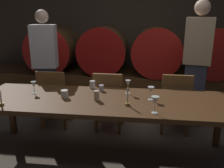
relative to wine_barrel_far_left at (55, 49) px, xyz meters
The scene contains 23 objects.
ground_plane 2.72m from the wine_barrel_far_left, 53.89° to the right, with size 8.70×8.70×0.00m, color brown.
back_wall 1.62m from the wine_barrel_far_left, 20.15° to the left, with size 6.69×0.24×2.49m, color #473A2D.
barrel_shelf 1.66m from the wine_barrel_far_left, ahead, with size 6.03×0.90×0.54m, color brown.
wine_barrel_far_left is the anchor object (origin of this frame).
wine_barrel_center_left 1.00m from the wine_barrel_far_left, ahead, with size 0.89×0.94×0.89m.
wine_barrel_center_right 1.99m from the wine_barrel_far_left, ahead, with size 0.89×0.94×0.89m.
wine_barrel_far_right 2.98m from the wine_barrel_far_left, ahead, with size 0.89×0.94×0.89m.
dining_table 2.50m from the wine_barrel_far_left, 57.29° to the right, with size 2.93×0.92×0.73m.
chair_left 1.57m from the wine_barrel_far_left, 71.11° to the right, with size 0.41×0.41×0.88m.
chair_center 1.99m from the wine_barrel_far_left, 47.76° to the right, with size 0.41×0.41×0.88m.
chair_right 2.66m from the wine_barrel_far_left, 31.66° to the right, with size 0.41×0.41×0.88m.
guest_left 0.99m from the wine_barrel_far_left, 78.44° to the right, with size 0.41×0.29×1.71m.
guest_right 2.74m from the wine_barrel_far_left, 22.23° to the right, with size 0.43×0.33×1.84m.
candle_left 2.44m from the wine_barrel_far_left, 83.03° to the right, with size 0.05×0.05×0.19m.
candle_right 2.77m from the wine_barrel_far_left, 54.38° to the right, with size 0.05×0.05×0.22m.
wine_glass_left 2.06m from the wine_barrel_far_left, 76.78° to the right, with size 0.06×0.06×0.15m.
wine_glass_center_left 2.44m from the wine_barrel_far_left, 49.37° to the right, with size 0.06×0.06×0.17m.
wine_glass_center_right 2.76m from the wine_barrel_far_left, 47.79° to the right, with size 0.07×0.07×0.15m.
wine_glass_right 3.07m from the wine_barrel_far_left, 52.05° to the right, with size 0.08×0.08×0.17m.
cup_far_left 2.28m from the wine_barrel_far_left, 67.26° to the right, with size 0.08×0.08×0.09m, color white.
cup_center_left 2.05m from the wine_barrel_far_left, 56.61° to the right, with size 0.07×0.07×0.10m, color white.
cup_center_right 2.20m from the wine_barrel_far_left, 55.05° to the right, with size 0.06×0.06×0.08m, color silver.
cup_far_right 2.48m from the wine_barrel_far_left, 59.44° to the right, with size 0.06×0.06×0.11m, color beige.
Camera 1 is at (0.25, -2.56, 1.66)m, focal length 38.65 mm.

